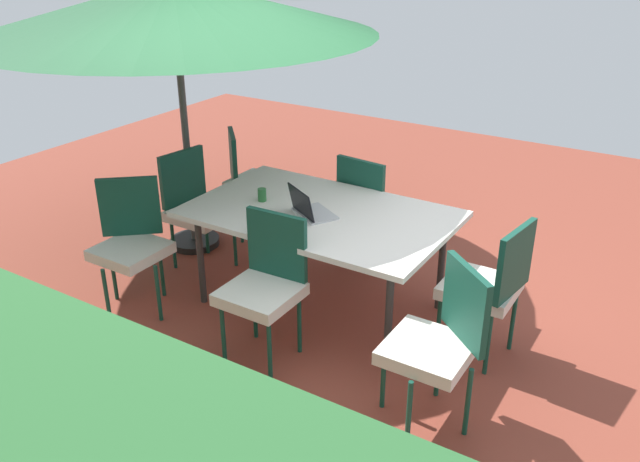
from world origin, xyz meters
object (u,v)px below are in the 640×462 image
object	(u,v)px
dining_table	(320,218)
cup	(262,195)
chair_north	(265,282)
patio_umbrella	(174,7)
chair_south	(370,205)
chair_northeast	(131,240)
chair_east	(196,205)
chair_southeast	(251,178)
laptop	(310,210)
chair_west	(490,283)
chair_northwest	(439,339)

from	to	relation	value
dining_table	cup	size ratio (longest dim) A/B	19.51
chair_north	patio_umbrella	bearing A→B (deg)	144.59
patio_umbrella	cup	distance (m)	1.65
chair_south	dining_table	bearing A→B (deg)	95.69
chair_northeast	chair_east	size ratio (longest dim) A/B	1.00
chair_north	chair_northeast	size ratio (longest dim) A/B	1.00
chair_south	cup	size ratio (longest dim) A/B	10.24
patio_umbrella	cup	bearing A→B (deg)	161.71
chair_southeast	laptop	bearing A→B (deg)	-169.03
chair_south	chair_east	world-z (taller)	same
chair_northeast	chair_south	bearing A→B (deg)	11.39
patio_umbrella	chair_south	distance (m)	2.19
dining_table	chair_east	xyz separation A→B (m)	(1.21, -0.02, -0.17)
chair_southeast	chair_south	xyz separation A→B (m)	(-1.22, 0.00, 0.00)
chair_south	chair_north	bearing A→B (deg)	97.09
chair_north	chair_west	xyz separation A→B (m)	(-1.24, -0.75, 0.00)
chair_southeast	laptop	size ratio (longest dim) A/B	2.45
chair_east	cup	distance (m)	0.79
cup	chair_southeast	bearing A→B (deg)	-47.75
dining_table	laptop	world-z (taller)	laptop
dining_table	laptop	xyz separation A→B (m)	(0.02, 0.10, 0.10)
chair_northwest	patio_umbrella	bearing A→B (deg)	-159.80
chair_south	chair_northwest	size ratio (longest dim) A/B	1.00
chair_northeast	laptop	distance (m)	1.34
chair_south	chair_east	bearing A→B (deg)	37.46
dining_table	chair_north	xyz separation A→B (m)	(-0.03, 0.72, -0.17)
chair_northeast	chair_southeast	bearing A→B (deg)	51.26
dining_table	chair_northwest	world-z (taller)	chair_northwest
patio_umbrella	laptop	distance (m)	1.98
laptop	chair_northwest	bearing A→B (deg)	-176.74
chair_north	chair_northeast	xyz separation A→B (m)	(1.20, 0.02, 0.00)
dining_table	patio_umbrella	bearing A→B (deg)	-10.77
chair_west	chair_northeast	distance (m)	2.56
chair_northeast	chair_north	bearing A→B (deg)	-39.67
dining_table	chair_southeast	bearing A→B (deg)	-32.14
patio_umbrella	chair_south	bearing A→B (deg)	-162.63
patio_umbrella	chair_east	bearing A→B (deg)	138.79
dining_table	patio_umbrella	size ratio (longest dim) A/B	0.58
chair_northeast	chair_west	bearing A→B (deg)	-23.00
dining_table	patio_umbrella	distance (m)	2.04
chair_east	dining_table	bearing A→B (deg)	-82.55
dining_table	cup	distance (m)	0.48
chair_northwest	cup	distance (m)	1.86
dining_table	chair_northeast	bearing A→B (deg)	32.05
cup	chair_northeast	bearing A→B (deg)	43.96
chair_northwest	chair_east	xyz separation A→B (m)	(2.45, -0.76, 0.00)
dining_table	laptop	size ratio (longest dim) A/B	4.67
chair_north	chair_southeast	distance (m)	1.94
chair_west	chair_northwest	size ratio (longest dim) A/B	1.00
chair_south	chair_west	bearing A→B (deg)	155.95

